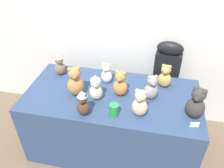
# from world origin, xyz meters

# --- Properties ---
(ground_plane) EXTENTS (10.00, 10.00, 0.00)m
(ground_plane) POSITION_xyz_m (0.00, 0.00, 0.00)
(ground_plane) COLOR brown
(wall_back) EXTENTS (7.00, 0.08, 2.60)m
(wall_back) POSITION_xyz_m (0.00, 0.91, 1.30)
(wall_back) COLOR silver
(wall_back) RESTS_ON ground_plane
(display_table) EXTENTS (1.68, 0.83, 0.73)m
(display_table) POSITION_xyz_m (0.00, 0.25, 0.36)
(display_table) COLOR navy
(display_table) RESTS_ON ground_plane
(instrument_case) EXTENTS (0.29, 0.15, 1.08)m
(instrument_case) POSITION_xyz_m (0.51, 0.79, 0.54)
(instrument_case) COLOR black
(instrument_case) RESTS_ON ground_plane
(teddy_bear_cocoa) EXTENTS (0.12, 0.10, 0.25)m
(teddy_bear_cocoa) POSITION_xyz_m (-0.18, -0.07, 0.85)
(teddy_bear_cocoa) COLOR #4C3323
(teddy_bear_cocoa) RESTS_ON display_table
(teddy_bear_snow) EXTENTS (0.14, 0.12, 0.22)m
(teddy_bear_snow) POSITION_xyz_m (-0.10, 0.44, 0.83)
(teddy_bear_snow) COLOR white
(teddy_bear_snow) RESTS_ON display_table
(teddy_bear_cream) EXTENTS (0.14, 0.13, 0.27)m
(teddy_bear_cream) POSITION_xyz_m (-0.13, 0.15, 0.86)
(teddy_bear_cream) COLOR beige
(teddy_bear_cream) RESTS_ON display_table
(teddy_bear_charcoal) EXTENTS (0.19, 0.18, 0.30)m
(teddy_bear_charcoal) POSITION_xyz_m (0.74, 0.09, 0.87)
(teddy_bear_charcoal) COLOR #383533
(teddy_bear_charcoal) RESTS_ON display_table
(teddy_bear_sand) EXTENTS (0.15, 0.14, 0.26)m
(teddy_bear_sand) POSITION_xyz_m (0.28, 0.02, 0.85)
(teddy_bear_sand) COLOR #CCB78E
(teddy_bear_sand) RESTS_ON display_table
(teddy_bear_ash) EXTENTS (0.16, 0.15, 0.26)m
(teddy_bear_ash) POSITION_xyz_m (0.36, 0.26, 0.85)
(teddy_bear_ash) COLOR gray
(teddy_bear_ash) RESTS_ON display_table
(teddy_bear_mocha) EXTENTS (0.15, 0.14, 0.25)m
(teddy_bear_mocha) POSITION_xyz_m (-0.61, 0.48, 0.85)
(teddy_bear_mocha) COLOR #7F6047
(teddy_bear_mocha) RESTS_ON display_table
(teddy_bear_honey) EXTENTS (0.15, 0.13, 0.25)m
(teddy_bear_honey) POSITION_xyz_m (0.48, 0.48, 0.85)
(teddy_bear_honey) COLOR tan
(teddy_bear_honey) RESTS_ON display_table
(teddy_bear_ginger) EXTENTS (0.15, 0.13, 0.27)m
(teddy_bear_ginger) POSITION_xyz_m (0.08, 0.26, 0.85)
(teddy_bear_ginger) COLOR #D17F3D
(teddy_bear_ginger) RESTS_ON display_table
(teddy_bear_caramel) EXTENTS (0.20, 0.18, 0.31)m
(teddy_bear_caramel) POSITION_xyz_m (-0.33, 0.18, 0.87)
(teddy_bear_caramel) COLOR #B27A42
(teddy_bear_caramel) RESTS_ON display_table
(party_cup_green) EXTENTS (0.08, 0.08, 0.11)m
(party_cup_green) POSITION_xyz_m (0.07, -0.02, 0.78)
(party_cup_green) COLOR #238C3D
(party_cup_green) RESTS_ON display_table
(name_card_front_left) EXTENTS (0.07, 0.02, 0.05)m
(name_card_front_left) POSITION_xyz_m (0.74, -0.03, 0.75)
(name_card_front_left) COLOR white
(name_card_front_left) RESTS_ON display_table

